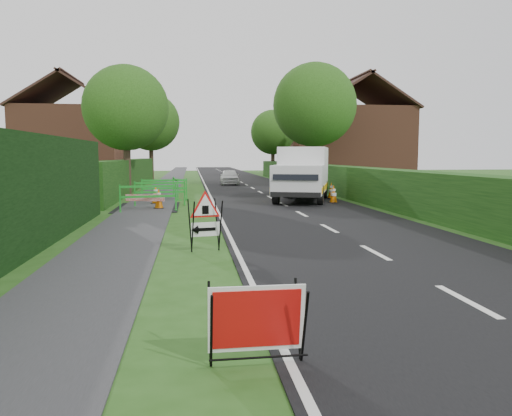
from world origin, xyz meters
TOP-DOWN VIEW (x-y plane):
  - ground at (0.00, 0.00)m, footprint 120.00×120.00m
  - road_surface at (2.50, 35.00)m, footprint 6.00×90.00m
  - footpath at (-3.00, 35.00)m, footprint 2.00×90.00m
  - hedge_west_far at (-5.00, 22.00)m, footprint 1.00×24.00m
  - hedge_east at (6.50, 16.00)m, footprint 1.20×50.00m
  - house_west at (-10.00, 30.00)m, footprint 7.50×7.40m
  - house_east_a at (11.00, 28.00)m, footprint 7.50×7.40m
  - house_east_b at (12.00, 42.00)m, footprint 7.50×7.40m
  - tree_nw at (-4.60, 18.00)m, footprint 4.40×4.40m
  - tree_ne at (6.40, 22.00)m, footprint 5.20×5.20m
  - tree_fw at (-4.60, 34.00)m, footprint 4.80×4.80m
  - tree_fe at (6.40, 38.00)m, footprint 4.20×4.20m
  - red_rect_sign at (-0.67, -4.21)m, footprint 0.95×0.57m
  - triangle_sign at (-1.04, 1.57)m, footprint 0.90×0.90m
  - works_van at (3.68, 13.15)m, footprint 3.58×5.65m
  - traffic_cone_0 at (4.77, 11.93)m, footprint 0.38×0.38m
  - traffic_cone_1 at (5.29, 14.09)m, footprint 0.38×0.38m
  - traffic_cone_2 at (4.77, 15.73)m, footprint 0.38×0.38m
  - traffic_cone_3 at (-2.53, 10.52)m, footprint 0.38×0.38m
  - traffic_cone_4 at (-2.78, 12.50)m, footprint 0.38×0.38m
  - ped_barrier_0 at (-2.84, 9.61)m, footprint 2.09×0.75m
  - ped_barrier_1 at (-2.57, 11.80)m, footprint 2.09×0.57m
  - ped_barrier_2 at (-2.50, 14.04)m, footprint 2.09×0.69m
  - ped_barrier_3 at (-2.03, 14.99)m, footprint 0.62×2.09m
  - redwhite_plank at (-3.03, 10.28)m, footprint 1.47×0.39m
  - litter_can at (-0.94, -3.42)m, footprint 0.12×0.07m
  - hatchback_car at (1.38, 26.23)m, footprint 1.37×3.22m

SIDE VIEW (x-z plane):
  - ground at x=0.00m, z-range 0.00..0.00m
  - hedge_west_far at x=-5.00m, z-range -0.90..0.90m
  - hedge_east at x=6.50m, z-range -0.75..0.75m
  - redwhite_plank at x=-3.03m, z-range -0.12..0.12m
  - litter_can at x=-0.94m, z-range -0.03..0.03m
  - road_surface at x=2.50m, z-range -0.01..0.01m
  - footpath at x=-3.00m, z-range -0.01..0.02m
  - traffic_cone_0 at x=4.77m, z-range 0.00..0.79m
  - traffic_cone_1 at x=5.29m, z-range 0.00..0.79m
  - traffic_cone_2 at x=4.77m, z-range 0.00..0.79m
  - traffic_cone_3 at x=-2.53m, z-range 0.00..0.79m
  - traffic_cone_4 at x=-2.78m, z-range 0.00..0.79m
  - red_rect_sign at x=-0.67m, z-range 0.06..0.85m
  - hatchback_car at x=1.38m, z-range 0.00..1.08m
  - ped_barrier_0 at x=-2.84m, z-range 0.13..1.13m
  - ped_barrier_1 at x=-2.57m, z-range 0.13..1.13m
  - ped_barrier_2 at x=-2.50m, z-range 0.13..1.13m
  - ped_barrier_3 at x=-2.03m, z-range 0.13..1.13m
  - triangle_sign at x=-1.04m, z-range 0.21..1.31m
  - works_van at x=3.68m, z-range 0.07..2.49m
  - house_west at x=-10.00m, z-range -1.04..6.84m
  - house_east_a at x=11.00m, z-range -1.04..6.84m
  - house_east_b at x=12.00m, z-range -1.04..6.84m
  - tree_fe at x=6.40m, z-range 1.05..7.39m
  - tree_nw at x=-4.60m, z-range 1.13..7.83m
  - tree_fw at x=-4.60m, z-range 1.21..8.45m
  - tree_ne at x=6.40m, z-range 1.28..9.07m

